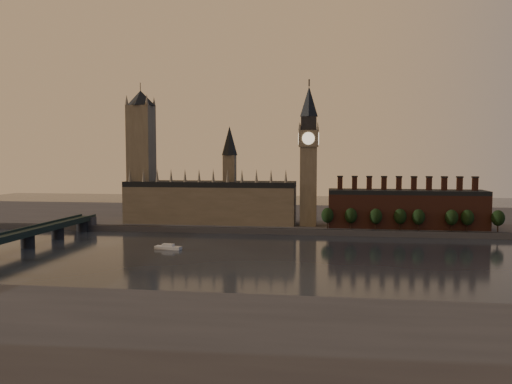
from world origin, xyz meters
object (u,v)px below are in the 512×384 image
at_px(victoria_tower, 141,151).
at_px(big_ben, 309,154).
at_px(river_boat, 168,247).
at_px(westminster_bridge, 7,241).

xyz_separation_m(victoria_tower, big_ben, (130.00, -5.00, -2.26)).
distance_m(big_ben, river_boat, 130.03).
height_order(westminster_bridge, river_boat, westminster_bridge).
bearing_deg(victoria_tower, big_ben, -2.20).
bearing_deg(big_ben, victoria_tower, 177.80).
bearing_deg(westminster_bridge, victoria_tower, 73.44).
distance_m(victoria_tower, westminster_bridge, 133.21).
height_order(big_ben, westminster_bridge, big_ben).
height_order(victoria_tower, river_boat, victoria_tower).
bearing_deg(victoria_tower, river_boat, -61.14).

